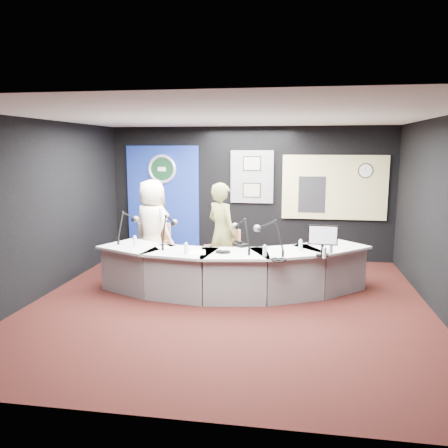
% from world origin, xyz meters
% --- Properties ---
extents(ground, '(6.00, 6.00, 0.00)m').
position_xyz_m(ground, '(0.00, 0.00, 0.00)').
color(ground, black).
rests_on(ground, ground).
extents(ceiling, '(6.00, 6.00, 0.02)m').
position_xyz_m(ceiling, '(0.00, 0.00, 2.80)').
color(ceiling, silver).
rests_on(ceiling, ground).
extents(wall_back, '(6.00, 0.02, 2.80)m').
position_xyz_m(wall_back, '(0.00, 3.00, 1.40)').
color(wall_back, black).
rests_on(wall_back, ground).
extents(wall_front, '(6.00, 0.02, 2.80)m').
position_xyz_m(wall_front, '(0.00, -3.00, 1.40)').
color(wall_front, black).
rests_on(wall_front, ground).
extents(wall_left, '(0.02, 6.00, 2.80)m').
position_xyz_m(wall_left, '(-3.00, 0.00, 1.40)').
color(wall_left, black).
rests_on(wall_left, ground).
extents(wall_right, '(0.02, 6.00, 2.80)m').
position_xyz_m(wall_right, '(3.00, 0.00, 1.40)').
color(wall_right, black).
rests_on(wall_right, ground).
extents(broadcast_desk, '(4.50, 1.90, 0.75)m').
position_xyz_m(broadcast_desk, '(-0.05, 0.55, 0.38)').
color(broadcast_desk, '#B7BABC').
rests_on(broadcast_desk, ground).
extents(backdrop_panel, '(1.60, 0.05, 2.30)m').
position_xyz_m(backdrop_panel, '(-1.90, 2.97, 1.25)').
color(backdrop_panel, navy).
rests_on(backdrop_panel, wall_back).
extents(agency_seal, '(0.63, 0.07, 0.63)m').
position_xyz_m(agency_seal, '(-1.90, 2.93, 1.90)').
color(agency_seal, silver).
rests_on(agency_seal, backdrop_panel).
extents(seal_center, '(0.48, 0.01, 0.48)m').
position_xyz_m(seal_center, '(-1.90, 2.94, 1.90)').
color(seal_center, '#0E341B').
rests_on(seal_center, backdrop_panel).
extents(pinboard, '(0.90, 0.04, 1.10)m').
position_xyz_m(pinboard, '(0.05, 2.97, 1.75)').
color(pinboard, slate).
rests_on(pinboard, wall_back).
extents(framed_photo_upper, '(0.34, 0.02, 0.27)m').
position_xyz_m(framed_photo_upper, '(0.05, 2.94, 2.03)').
color(framed_photo_upper, gray).
rests_on(framed_photo_upper, pinboard).
extents(framed_photo_lower, '(0.34, 0.02, 0.27)m').
position_xyz_m(framed_photo_lower, '(0.05, 2.94, 1.47)').
color(framed_photo_lower, gray).
rests_on(framed_photo_lower, pinboard).
extents(booth_window_frame, '(2.12, 0.06, 1.32)m').
position_xyz_m(booth_window_frame, '(1.75, 2.97, 1.55)').
color(booth_window_frame, '#C7BD7C').
rests_on(booth_window_frame, wall_back).
extents(booth_glow, '(2.00, 0.02, 1.20)m').
position_xyz_m(booth_glow, '(1.75, 2.96, 1.55)').
color(booth_glow, '#DCB88B').
rests_on(booth_glow, booth_window_frame).
extents(equipment_rack, '(0.55, 0.02, 0.75)m').
position_xyz_m(equipment_rack, '(1.30, 2.94, 1.40)').
color(equipment_rack, black).
rests_on(equipment_rack, booth_window_frame).
extents(wall_clock, '(0.28, 0.01, 0.28)m').
position_xyz_m(wall_clock, '(2.35, 2.94, 1.90)').
color(wall_clock, white).
rests_on(wall_clock, booth_window_frame).
extents(armchair_left, '(0.68, 0.68, 0.87)m').
position_xyz_m(armchair_left, '(-1.66, 1.46, 0.43)').
color(armchair_left, '#B47452').
rests_on(armchair_left, ground).
extents(armchair_right, '(0.82, 0.82, 1.03)m').
position_xyz_m(armchair_right, '(-0.29, 1.11, 0.52)').
color(armchair_right, '#B47452').
rests_on(armchair_right, ground).
extents(draped_jacket, '(0.47, 0.36, 0.70)m').
position_xyz_m(draped_jacket, '(-1.82, 1.67, 0.62)').
color(draped_jacket, slate).
rests_on(draped_jacket, armchair_left).
extents(person_man, '(1.04, 0.92, 1.78)m').
position_xyz_m(person_man, '(-1.66, 1.46, 0.89)').
color(person_man, '#FBE6C9').
rests_on(person_man, ground).
extents(person_woman, '(0.76, 0.74, 1.76)m').
position_xyz_m(person_woman, '(-0.29, 1.11, 0.88)').
color(person_woman, olive).
rests_on(person_woman, ground).
extents(computer_monitor, '(0.40, 0.05, 0.27)m').
position_xyz_m(computer_monitor, '(1.39, 0.24, 1.07)').
color(computer_monitor, black).
rests_on(computer_monitor, broadcast_desk).
extents(desk_phone, '(0.24, 0.24, 0.05)m').
position_xyz_m(desk_phone, '(0.10, 0.69, 0.78)').
color(desk_phone, black).
rests_on(desk_phone, broadcast_desk).
extents(headphones_near, '(0.23, 0.23, 0.04)m').
position_xyz_m(headphones_near, '(0.75, -0.15, 0.77)').
color(headphones_near, black).
rests_on(headphones_near, broadcast_desk).
extents(headphones_far, '(0.20, 0.20, 0.03)m').
position_xyz_m(headphones_far, '(-0.12, 0.20, 0.77)').
color(headphones_far, black).
rests_on(headphones_far, broadcast_desk).
extents(paper_stack, '(0.33, 0.35, 0.00)m').
position_xyz_m(paper_stack, '(-1.15, 0.44, 0.75)').
color(paper_stack, white).
rests_on(paper_stack, broadcast_desk).
extents(notepad, '(0.29, 0.37, 0.00)m').
position_xyz_m(notepad, '(-0.51, 0.16, 0.75)').
color(notepad, white).
rests_on(notepad, broadcast_desk).
extents(boom_mic_a, '(0.21, 0.73, 0.60)m').
position_xyz_m(boom_mic_a, '(-1.91, 0.83, 1.05)').
color(boom_mic_a, black).
rests_on(boom_mic_a, broadcast_desk).
extents(boom_mic_b, '(0.16, 0.74, 0.60)m').
position_xyz_m(boom_mic_b, '(-1.08, 0.55, 1.05)').
color(boom_mic_b, black).
rests_on(boom_mic_b, broadcast_desk).
extents(boom_mic_c, '(0.41, 0.67, 0.60)m').
position_xyz_m(boom_mic_c, '(0.15, 0.38, 1.05)').
color(boom_mic_c, black).
rests_on(boom_mic_c, broadcast_desk).
extents(boom_mic_d, '(0.55, 0.57, 0.60)m').
position_xyz_m(boom_mic_d, '(0.59, 0.31, 1.05)').
color(boom_mic_d, black).
rests_on(boom_mic_d, broadcast_desk).
extents(water_bottles, '(3.22, 0.57, 0.18)m').
position_xyz_m(water_bottles, '(-0.05, 0.30, 0.84)').
color(water_bottles, silver).
rests_on(water_bottles, broadcast_desk).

